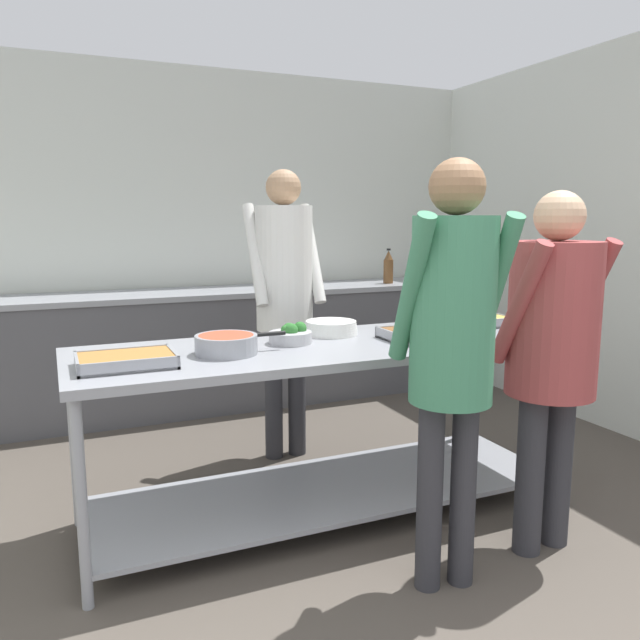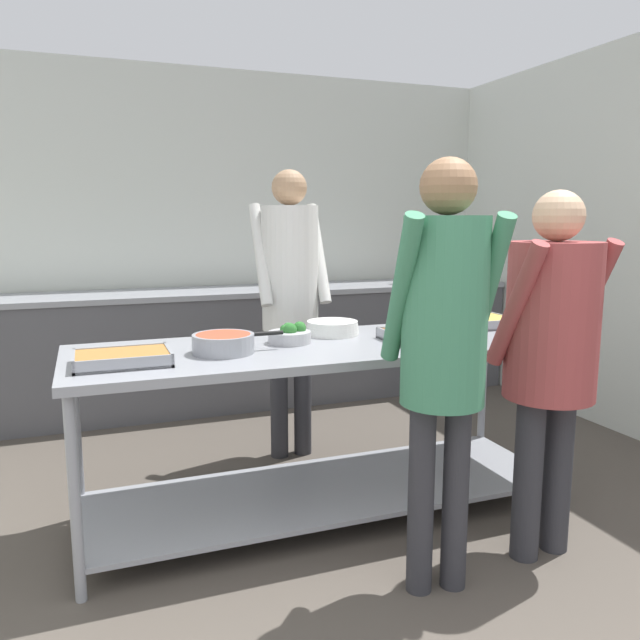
% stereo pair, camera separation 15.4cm
% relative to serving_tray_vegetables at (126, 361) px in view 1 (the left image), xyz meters
% --- Properties ---
extents(wall_rear, '(5.07, 0.06, 2.65)m').
position_rel_serving_tray_vegetables_xyz_m(wall_rear, '(0.81, 2.51, 0.43)').
color(wall_rear, silver).
rests_on(wall_rear, ground_plane).
extents(wall_right, '(0.06, 4.21, 2.65)m').
position_rel_serving_tray_vegetables_xyz_m(wall_right, '(3.31, 0.47, 0.43)').
color(wall_right, silver).
rests_on(wall_right, ground_plane).
extents(back_counter, '(4.91, 0.65, 0.92)m').
position_rel_serving_tray_vegetables_xyz_m(back_counter, '(0.81, 2.14, -0.43)').
color(back_counter, '#4C4C51').
rests_on(back_counter, ground_plane).
extents(serving_counter, '(2.43, 0.82, 0.87)m').
position_rel_serving_tray_vegetables_xyz_m(serving_counter, '(0.96, 0.11, -0.31)').
color(serving_counter, gray).
rests_on(serving_counter, ground_plane).
extents(serving_tray_vegetables, '(0.39, 0.27, 0.05)m').
position_rel_serving_tray_vegetables_xyz_m(serving_tray_vegetables, '(0.00, 0.00, 0.00)').
color(serving_tray_vegetables, gray).
rests_on(serving_tray_vegetables, serving_counter).
extents(sauce_pan, '(0.42, 0.28, 0.09)m').
position_rel_serving_tray_vegetables_xyz_m(sauce_pan, '(0.44, 0.07, 0.02)').
color(sauce_pan, gray).
rests_on(sauce_pan, serving_counter).
extents(broccoli_bowl, '(0.21, 0.21, 0.10)m').
position_rel_serving_tray_vegetables_xyz_m(broccoli_bowl, '(0.79, 0.19, 0.01)').
color(broccoli_bowl, '#B2B2B7').
rests_on(broccoli_bowl, serving_counter).
extents(plate_stack, '(0.28, 0.28, 0.07)m').
position_rel_serving_tray_vegetables_xyz_m(plate_stack, '(1.07, 0.32, 0.01)').
color(plate_stack, white).
rests_on(plate_stack, serving_counter).
extents(serving_tray_greens, '(0.38, 0.29, 0.05)m').
position_rel_serving_tray_vegetables_xyz_m(serving_tray_greens, '(1.43, 0.02, 0.00)').
color(serving_tray_greens, gray).
rests_on(serving_tray_greens, serving_counter).
extents(serving_tray_roast, '(0.45, 0.34, 0.05)m').
position_rel_serving_tray_vegetables_xyz_m(serving_tray_roast, '(1.88, 0.28, 0.00)').
color(serving_tray_roast, gray).
rests_on(serving_tray_roast, serving_counter).
extents(guest_serving_left, '(0.49, 0.38, 1.59)m').
position_rel_serving_tray_vegetables_xyz_m(guest_serving_left, '(1.70, -0.58, 0.07)').
color(guest_serving_left, '#2D2D33').
rests_on(guest_serving_left, ground_plane).
extents(guest_serving_right, '(0.46, 0.38, 1.69)m').
position_rel_serving_tray_vegetables_xyz_m(guest_serving_right, '(1.13, -0.65, 0.16)').
color(guest_serving_right, '#2D2D33').
rests_on(guest_serving_right, ground_plane).
extents(cook_behind_counter, '(0.43, 0.34, 1.75)m').
position_rel_serving_tray_vegetables_xyz_m(cook_behind_counter, '(1.03, 0.92, 0.20)').
color(cook_behind_counter, '#2D2D33').
rests_on(cook_behind_counter, ground_plane).
extents(water_bottle, '(0.08, 0.08, 0.30)m').
position_rel_serving_tray_vegetables_xyz_m(water_bottle, '(2.39, 2.05, 0.16)').
color(water_bottle, brown).
rests_on(water_bottle, back_counter).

